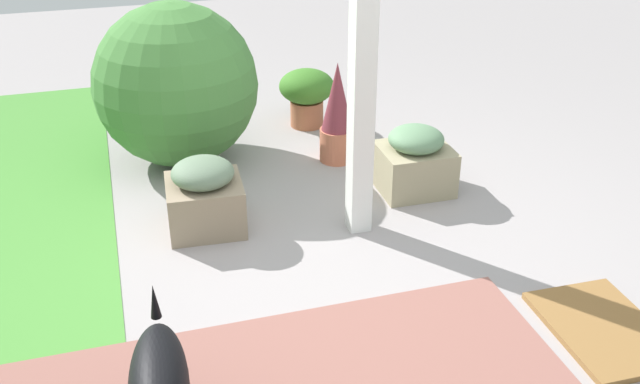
{
  "coord_description": "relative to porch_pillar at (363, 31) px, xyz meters",
  "views": [
    {
      "loc": [
        -2.85,
        0.89,
        2.07
      ],
      "look_at": [
        0.13,
        0.01,
        0.42
      ],
      "focal_mm": 40.79,
      "sensor_mm": 36.0,
      "label": 1
    }
  ],
  "objects": [
    {
      "name": "porch_pillar",
      "position": [
        0.0,
        0.0,
        0.0
      ],
      "size": [
        0.12,
        0.12,
        2.21
      ],
      "primitive_type": "cube",
      "color": "white",
      "rests_on": "ground"
    },
    {
      "name": "round_shrub",
      "position": [
        1.17,
        0.82,
        -0.59
      ],
      "size": [
        1.04,
        1.04,
        1.04
      ],
      "primitive_type": "sphere",
      "color": "#437B38",
      "rests_on": "ground"
    },
    {
      "name": "ground_plane",
      "position": [
        -0.42,
        0.29,
        -1.11
      ],
      "size": [
        12.0,
        12.0,
        0.0
      ],
      "primitive_type": "plane",
      "color": "#9B9394"
    },
    {
      "name": "stone_planter_nearest",
      "position": [
        0.33,
        -0.47,
        -0.91
      ],
      "size": [
        0.38,
        0.43,
        0.41
      ],
      "color": "tan",
      "rests_on": "ground"
    },
    {
      "name": "terracotta_pot_broad",
      "position": [
        1.49,
        -0.12,
        -0.85
      ],
      "size": [
        0.4,
        0.4,
        0.42
      ],
      "color": "#A45D3F",
      "rests_on": "ground"
    },
    {
      "name": "stone_planter_mid",
      "position": [
        0.24,
        0.8,
        -0.91
      ],
      "size": [
        0.41,
        0.43,
        0.41
      ],
      "color": "gray",
      "rests_on": "ground"
    },
    {
      "name": "terracotta_pot_spiky",
      "position": [
        0.87,
        -0.15,
        -0.79
      ],
      "size": [
        0.22,
        0.22,
        0.67
      ],
      "color": "#C3694D",
      "rests_on": "ground"
    },
    {
      "name": "doormat",
      "position": [
        -1.17,
        -0.75,
        -1.09
      ],
      "size": [
        0.65,
        0.47,
        0.03
      ],
      "primitive_type": "cube",
      "rotation": [
        0.0,
        0.0,
        -0.03
      ],
      "color": "olive",
      "rests_on": "ground"
    }
  ]
}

